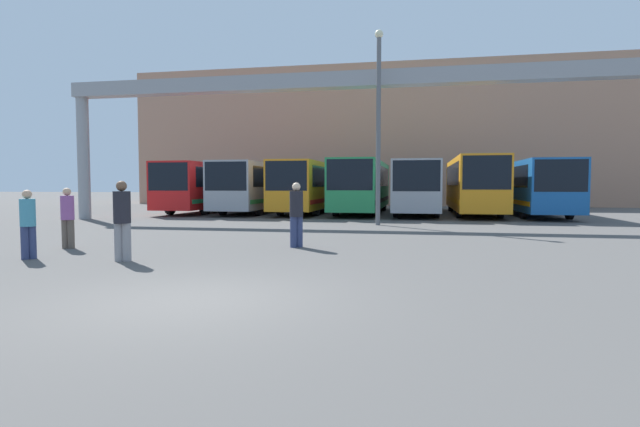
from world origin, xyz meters
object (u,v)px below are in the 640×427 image
(bus_slot_0, at_px, (208,185))
(pedestrian_far_center, at_px, (296,213))
(pedestrian_near_right, at_px, (122,219))
(bus_slot_5, at_px, (473,183))
(lamp_post, at_px, (378,120))
(pedestrian_near_center, at_px, (28,222))
(pedestrian_mid_right, at_px, (68,216))
(bus_slot_3, at_px, (362,184))
(bus_slot_2, at_px, (310,184))
(bus_slot_1, at_px, (257,185))
(bus_slot_6, at_px, (533,185))
(bus_slot_4, at_px, (417,185))

(bus_slot_0, bearing_deg, pedestrian_far_center, -58.96)
(pedestrian_near_right, bearing_deg, bus_slot_5, -129.59)
(pedestrian_far_center, xyz_separation_m, lamp_post, (1.65, 8.28, 3.61))
(pedestrian_near_center, height_order, pedestrian_far_center, pedestrian_far_center)
(pedestrian_mid_right, bearing_deg, bus_slot_3, -119.75)
(bus_slot_2, relative_size, pedestrian_near_center, 7.29)
(bus_slot_5, distance_m, pedestrian_near_center, 24.12)
(pedestrian_far_center, bearing_deg, bus_slot_0, 84.59)
(bus_slot_1, height_order, pedestrian_mid_right, bus_slot_1)
(bus_slot_3, distance_m, pedestrian_near_center, 21.54)
(bus_slot_3, relative_size, bus_slot_6, 1.04)
(bus_slot_6, relative_size, pedestrian_far_center, 6.31)
(pedestrian_near_right, bearing_deg, bus_slot_6, -136.82)
(bus_slot_1, height_order, bus_slot_3, bus_slot_3)
(bus_slot_5, bearing_deg, pedestrian_near_center, -120.83)
(bus_slot_2, bearing_deg, pedestrian_near_right, -90.02)
(bus_slot_3, relative_size, bus_slot_4, 1.05)
(bus_slot_0, height_order, bus_slot_3, bus_slot_3)
(bus_slot_3, height_order, pedestrian_far_center, bus_slot_3)
(pedestrian_mid_right, height_order, lamp_post, lamp_post)
(bus_slot_2, height_order, pedestrian_near_right, bus_slot_2)
(pedestrian_near_right, xyz_separation_m, pedestrian_mid_right, (-2.84, 1.80, -0.09))
(bus_slot_1, bearing_deg, bus_slot_0, -179.89)
(bus_slot_1, distance_m, bus_slot_6, 16.58)
(bus_slot_2, relative_size, lamp_post, 1.43)
(bus_slot_0, distance_m, pedestrian_mid_right, 18.45)
(bus_slot_0, xyz_separation_m, bus_slot_2, (6.63, 0.78, 0.02))
(pedestrian_near_center, bearing_deg, pedestrian_near_right, -49.26)
(bus_slot_3, relative_size, pedestrian_far_center, 6.56)
(bus_slot_1, xyz_separation_m, bus_slot_5, (13.26, 0.72, 0.10))
(bus_slot_2, relative_size, bus_slot_3, 1.00)
(bus_slot_2, height_order, pedestrian_near_center, bus_slot_2)
(pedestrian_near_center, bearing_deg, bus_slot_6, 0.16)
(bus_slot_3, bearing_deg, pedestrian_near_right, -99.16)
(bus_slot_3, distance_m, pedestrian_mid_right, 19.81)
(bus_slot_6, height_order, pedestrian_far_center, bus_slot_6)
(bus_slot_6, height_order, pedestrian_near_center, bus_slot_6)
(bus_slot_3, height_order, bus_slot_5, bus_slot_5)
(bus_slot_2, xyz_separation_m, pedestrian_mid_right, (-2.85, -18.81, -0.90))
(bus_slot_0, height_order, pedestrian_near_center, bus_slot_0)
(pedestrian_far_center, distance_m, lamp_post, 9.18)
(bus_slot_6, bearing_deg, pedestrian_near_right, -123.06)
(pedestrian_far_center, bearing_deg, bus_slot_4, 42.62)
(pedestrian_near_right, bearing_deg, bus_slot_0, -85.30)
(pedestrian_near_right, height_order, lamp_post, lamp_post)
(pedestrian_near_center, height_order, lamp_post, lamp_post)
(bus_slot_6, distance_m, pedestrian_far_center, 19.78)
(bus_slot_4, bearing_deg, pedestrian_near_right, -108.08)
(bus_slot_4, distance_m, pedestrian_mid_right, 20.83)
(pedestrian_near_center, bearing_deg, pedestrian_far_center, -21.72)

